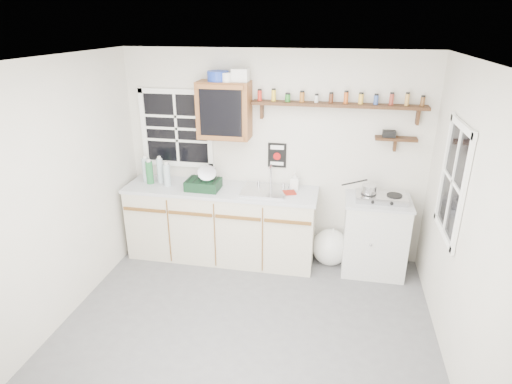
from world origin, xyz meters
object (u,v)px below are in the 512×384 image
main_cabinet (222,223)px  upper_cabinet (224,110)px  right_cabinet (375,235)px  dish_rack (204,182)px  hotplate (381,197)px  spice_shelf (338,104)px

main_cabinet → upper_cabinet: upper_cabinet is taller
right_cabinet → upper_cabinet: upper_cabinet is taller
main_cabinet → right_cabinet: main_cabinet is taller
dish_rack → hotplate: bearing=2.7°
main_cabinet → right_cabinet: size_ratio=2.54×
main_cabinet → upper_cabinet: 1.37m
right_cabinet → upper_cabinet: size_ratio=1.40×
upper_cabinet → hotplate: bearing=-4.3°
spice_shelf → dish_rack: spice_shelf is taller
spice_shelf → dish_rack: size_ratio=4.84×
spice_shelf → right_cabinet: bearing=-19.5°
right_cabinet → main_cabinet: bearing=-179.2°
right_cabinet → hotplate: bearing=-43.1°
main_cabinet → spice_shelf: spice_shelf is taller
right_cabinet → dish_rack: dish_rack is taller
right_cabinet → dish_rack: size_ratio=2.31×
main_cabinet → dish_rack: (-0.17, -0.06, 0.55)m
right_cabinet → dish_rack: bearing=-177.5°
dish_rack → main_cabinet: bearing=20.6°
main_cabinet → upper_cabinet: (0.03, 0.14, 1.36)m
main_cabinet → upper_cabinet: bearing=76.3°
upper_cabinet → hotplate: size_ratio=1.16×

